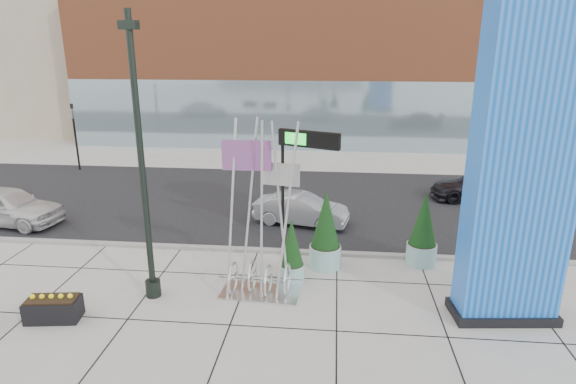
# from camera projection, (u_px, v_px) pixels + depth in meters

# --- Properties ---
(ground) EXTENTS (160.00, 160.00, 0.00)m
(ground) POSITION_uv_depth(u_px,v_px,m) (205.00, 305.00, 14.61)
(ground) COLOR #9E9991
(ground) RESTS_ON ground
(street_asphalt) EXTENTS (80.00, 12.00, 0.02)m
(street_asphalt) POSITION_uv_depth(u_px,v_px,m) (257.00, 201.00, 24.10)
(street_asphalt) COLOR black
(street_asphalt) RESTS_ON ground
(curb_edge) EXTENTS (80.00, 0.30, 0.12)m
(curb_edge) POSITION_uv_depth(u_px,v_px,m) (232.00, 249.00, 18.39)
(curb_edge) COLOR gray
(curb_edge) RESTS_ON ground
(tower_podium) EXTENTS (34.00, 10.00, 11.00)m
(tower_podium) POSITION_uv_depth(u_px,v_px,m) (302.00, 70.00, 38.51)
(tower_podium) COLOR #AE5732
(tower_podium) RESTS_ON ground
(tower_glass_front) EXTENTS (34.00, 0.60, 5.00)m
(tower_glass_front) POSITION_uv_depth(u_px,v_px,m) (297.00, 116.00, 34.85)
(tower_glass_front) COLOR #8CA5B2
(tower_glass_front) RESTS_ON ground
(blue_pylon) EXTENTS (3.01, 1.58, 9.65)m
(blue_pylon) POSITION_uv_depth(u_px,v_px,m) (524.00, 160.00, 12.63)
(blue_pylon) COLOR #0C4FBA
(blue_pylon) RESTS_ON ground
(lamp_post) EXTENTS (0.56, 0.47, 8.49)m
(lamp_post) POSITION_uv_depth(u_px,v_px,m) (144.00, 190.00, 14.11)
(lamp_post) COLOR black
(lamp_post) RESTS_ON ground
(public_art_sculpture) EXTENTS (2.55, 1.41, 5.60)m
(public_art_sculpture) POSITION_uv_depth(u_px,v_px,m) (260.00, 251.00, 14.82)
(public_art_sculpture) COLOR silver
(public_art_sculpture) RESTS_ON ground
(overhead_street_sign) EXTENTS (2.16, 1.02, 4.77)m
(overhead_street_sign) POSITION_uv_depth(u_px,v_px,m) (306.00, 148.00, 16.73)
(overhead_street_sign) COLOR black
(overhead_street_sign) RESTS_ON ground
(round_planter_east) EXTENTS (1.07, 1.07, 2.68)m
(round_planter_east) POSITION_uv_depth(u_px,v_px,m) (423.00, 230.00, 16.99)
(round_planter_east) COLOR #8FC0BB
(round_planter_east) RESTS_ON ground
(round_planter_mid) EXTENTS (1.12, 1.12, 2.81)m
(round_planter_mid) POSITION_uv_depth(u_px,v_px,m) (326.00, 232.00, 16.72)
(round_planter_mid) COLOR #8FC0BB
(round_planter_mid) RESTS_ON ground
(round_planter_west) EXTENTS (0.87, 0.87, 2.18)m
(round_planter_west) POSITION_uv_depth(u_px,v_px,m) (291.00, 252.00, 15.78)
(round_planter_west) COLOR #8FC0BB
(round_planter_west) RESTS_ON ground
(box_planter_south) EXTENTS (1.57, 0.94, 0.81)m
(box_planter_south) POSITION_uv_depth(u_px,v_px,m) (53.00, 308.00, 13.75)
(box_planter_south) COLOR black
(box_planter_south) RESTS_ON ground
(car_white_west) EXTENTS (5.05, 2.62, 1.64)m
(car_white_west) POSITION_uv_depth(u_px,v_px,m) (7.00, 206.00, 20.84)
(car_white_west) COLOR silver
(car_white_west) RESTS_ON ground
(car_silver_mid) EXTENTS (4.27, 2.21, 1.34)m
(car_silver_mid) POSITION_uv_depth(u_px,v_px,m) (301.00, 210.00, 20.89)
(car_silver_mid) COLOR #A2A5AA
(car_silver_mid) RESTS_ON ground
(car_dark_east) EXTENTS (4.92, 2.20, 1.40)m
(car_dark_east) POSITION_uv_depth(u_px,v_px,m) (480.00, 186.00, 24.11)
(car_dark_east) COLOR black
(car_dark_east) RESTS_ON ground
(traffic_signal) EXTENTS (0.15, 0.18, 4.10)m
(traffic_signal) POSITION_uv_depth(u_px,v_px,m) (75.00, 133.00, 29.30)
(traffic_signal) COLOR black
(traffic_signal) RESTS_ON ground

